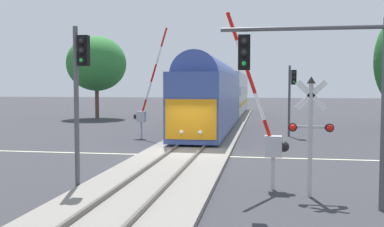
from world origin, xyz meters
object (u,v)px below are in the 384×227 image
crossing_gate_near (269,132)px  pine_left_background (96,64)px  traffic_signal_near_right (335,66)px  traffic_signal_far_side (292,89)px  commuter_train (224,93)px  crossing_signal_mast (311,124)px  traffic_signal_median (80,81)px  crossing_gate_far (144,105)px

crossing_gate_near → pine_left_background: bearing=120.7°
traffic_signal_near_right → traffic_signal_far_side: bearing=90.2°
commuter_train → pine_left_background: bearing=170.5°
crossing_signal_mast → pine_left_background: pine_left_background is taller
traffic_signal_near_right → commuter_train: bearing=101.0°
traffic_signal_near_right → pine_left_background: (-19.50, 31.94, 1.83)m
traffic_signal_near_right → traffic_signal_far_side: traffic_signal_near_right is taller
commuter_train → traffic_signal_near_right: (5.74, -29.64, 1.22)m
crossing_signal_mast → pine_left_background: size_ratio=0.43×
crossing_gate_near → traffic_signal_near_right: bearing=-49.8°
traffic_signal_median → pine_left_background: pine_left_background is taller
traffic_signal_near_right → pine_left_background: 37.46m
commuter_train → traffic_signal_far_side: 13.02m
crossing_signal_mast → crossing_gate_near: bearing=146.8°
traffic_signal_median → commuter_train: bearing=85.6°
crossing_gate_far → traffic_signal_far_side: 10.06m
crossing_signal_mast → traffic_signal_median: 7.55m
crossing_gate_near → traffic_signal_near_right: crossing_gate_near is taller
commuter_train → traffic_signal_far_side: size_ratio=8.66×
crossing_signal_mast → traffic_signal_near_right: (0.50, -1.25, 1.72)m
traffic_signal_far_side → pine_left_background: size_ratio=0.55×
commuter_train → pine_left_background: size_ratio=4.80×
crossing_gate_far → traffic_signal_far_side: (9.62, 2.75, 1.04)m
traffic_signal_near_right → traffic_signal_median: bearing=172.7°
traffic_signal_near_right → traffic_signal_median: size_ratio=0.98×
crossing_gate_far → traffic_signal_near_right: crossing_gate_far is taller
crossing_gate_near → pine_left_background: (-17.75, 29.87, 3.91)m
crossing_gate_near → traffic_signal_median: crossing_gate_near is taller
crossing_gate_near → traffic_signal_median: (-6.18, -1.05, 1.70)m
crossing_gate_near → traffic_signal_far_side: 16.02m
traffic_signal_near_right → crossing_gate_near: bearing=130.2°
crossing_gate_near → crossing_gate_far: 15.33m
pine_left_background → traffic_signal_far_side: bearing=-35.7°
commuter_train → crossing_gate_far: 14.99m
traffic_signal_near_right → traffic_signal_far_side: (-0.06, 17.94, -0.75)m
crossing_gate_far → crossing_signal_mast: bearing=-56.6°
commuter_train → traffic_signal_near_right: bearing=-79.0°
traffic_signal_far_side → traffic_signal_median: bearing=-114.9°
commuter_train → traffic_signal_median: 28.72m
pine_left_background → commuter_train: bearing=-9.5°
commuter_train → crossing_gate_far: crossing_gate_far is taller
crossing_gate_near → pine_left_background: 34.97m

